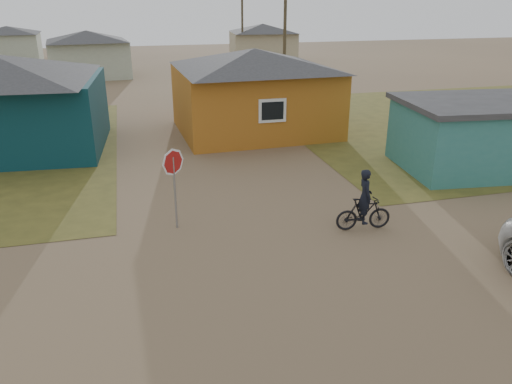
# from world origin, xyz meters

# --- Properties ---
(ground) EXTENTS (120.00, 120.00, 0.00)m
(ground) POSITION_xyz_m (0.00, 0.00, 0.00)
(ground) COLOR #796146
(grass_ne) EXTENTS (20.00, 18.00, 0.00)m
(grass_ne) POSITION_xyz_m (14.00, 13.00, 0.01)
(grass_ne) COLOR brown
(grass_ne) RESTS_ON ground
(house_yellow) EXTENTS (7.72, 6.76, 3.90)m
(house_yellow) POSITION_xyz_m (2.50, 14.00, 2.00)
(house_yellow) COLOR #A76119
(house_yellow) RESTS_ON ground
(shed_turquoise) EXTENTS (6.71, 4.93, 2.60)m
(shed_turquoise) POSITION_xyz_m (9.50, 6.50, 1.31)
(shed_turquoise) COLOR #367770
(shed_turquoise) RESTS_ON ground
(house_pale_west) EXTENTS (7.04, 6.15, 3.60)m
(house_pale_west) POSITION_xyz_m (-6.00, 34.00, 1.86)
(house_pale_west) COLOR #A5AE96
(house_pale_west) RESTS_ON ground
(house_beige_east) EXTENTS (6.95, 6.05, 3.60)m
(house_beige_east) POSITION_xyz_m (10.00, 40.00, 1.86)
(house_beige_east) COLOR tan
(house_beige_east) RESTS_ON ground
(house_pale_north) EXTENTS (6.28, 5.81, 3.40)m
(house_pale_north) POSITION_xyz_m (-14.00, 46.00, 1.75)
(house_pale_north) COLOR #A5AE96
(house_pale_north) RESTS_ON ground
(utility_pole_near) EXTENTS (1.40, 0.20, 8.00)m
(utility_pole_near) POSITION_xyz_m (6.50, 22.00, 4.14)
(utility_pole_near) COLOR #453C29
(utility_pole_near) RESTS_ON ground
(utility_pole_far) EXTENTS (1.40, 0.20, 8.00)m
(utility_pole_far) POSITION_xyz_m (7.50, 38.00, 4.14)
(utility_pole_far) COLOR #453C29
(utility_pole_far) RESTS_ON ground
(stop_sign) EXTENTS (0.75, 0.24, 2.34)m
(stop_sign) POSITION_xyz_m (-2.32, 4.09, 1.73)
(stop_sign) COLOR gray
(stop_sign) RESTS_ON ground
(cyclist) EXTENTS (1.61, 0.60, 1.78)m
(cyclist) POSITION_xyz_m (2.74, 2.67, 0.65)
(cyclist) COLOR black
(cyclist) RESTS_ON ground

